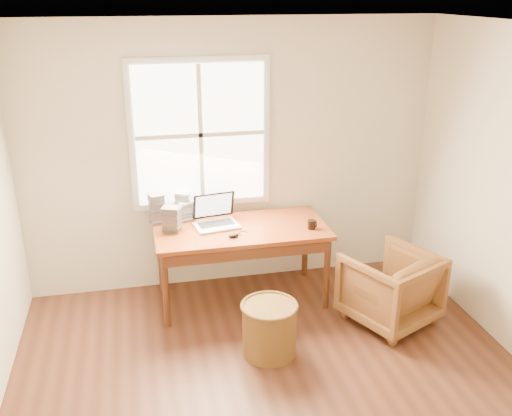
{
  "coord_description": "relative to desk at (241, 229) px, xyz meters",
  "views": [
    {
      "loc": [
        -0.91,
        -2.99,
        2.82
      ],
      "look_at": [
        0.11,
        1.65,
        0.99
      ],
      "focal_mm": 40.0,
      "sensor_mm": 36.0,
      "label": 1
    }
  ],
  "objects": [
    {
      "name": "cd_stack_d",
      "position": [
        -0.49,
        0.3,
        0.12
      ],
      "size": [
        0.19,
        0.18,
        0.19
      ],
      "primitive_type": "cube",
      "rotation": [
        0.0,
        0.0,
        0.36
      ],
      "color": "silver",
      "rests_on": "desk"
    },
    {
      "name": "wicker_stool",
      "position": [
        0.05,
        -0.92,
        -0.51
      ],
      "size": [
        0.55,
        0.55,
        0.44
      ],
      "primitive_type": "cylinder",
      "rotation": [
        0.0,
        0.0,
        -0.3
      ],
      "color": "brown",
      "rests_on": "room_shell"
    },
    {
      "name": "cd_stack_c",
      "position": [
        -0.75,
        0.26,
        0.17
      ],
      "size": [
        0.16,
        0.15,
        0.29
      ],
      "primitive_type": "cube",
      "rotation": [
        0.0,
        0.0,
        0.27
      ],
      "color": "#9593A0",
      "rests_on": "desk"
    },
    {
      "name": "armchair",
      "position": [
        1.22,
        -0.66,
        -0.4
      ],
      "size": [
        0.95,
        0.96,
        0.66
      ],
      "primitive_type": "imported",
      "rotation": [
        0.0,
        0.0,
        3.58
      ],
      "color": "brown",
      "rests_on": "room_shell"
    },
    {
      "name": "laptop",
      "position": [
        -0.22,
        0.06,
        0.17
      ],
      "size": [
        0.46,
        0.48,
        0.3
      ],
      "primitive_type": null,
      "rotation": [
        0.0,
        0.0,
        0.16
      ],
      "color": "silver",
      "rests_on": "desk"
    },
    {
      "name": "room_shell",
      "position": [
        -0.02,
        -1.64,
        0.59
      ],
      "size": [
        4.04,
        4.54,
        2.64
      ],
      "color": "#532C1C",
      "rests_on": "ground"
    },
    {
      "name": "desk",
      "position": [
        0.0,
        0.0,
        0.0
      ],
      "size": [
        1.6,
        0.8,
        0.04
      ],
      "primitive_type": "cube",
      "color": "brown",
      "rests_on": "room_shell"
    },
    {
      "name": "coffee_mug",
      "position": [
        0.63,
        -0.17,
        0.06
      ],
      "size": [
        0.09,
        0.09,
        0.08
      ],
      "primitive_type": "cylinder",
      "rotation": [
        0.0,
        0.0,
        0.32
      ],
      "color": "black",
      "rests_on": "desk"
    },
    {
      "name": "cd_stack_b",
      "position": [
        -0.63,
        0.06,
        0.14
      ],
      "size": [
        0.19,
        0.18,
        0.23
      ],
      "primitive_type": "cube",
      "rotation": [
        0.0,
        0.0,
        -0.4
      ],
      "color": "#26252A",
      "rests_on": "desk"
    },
    {
      "name": "mouse",
      "position": [
        -0.11,
        -0.21,
        0.04
      ],
      "size": [
        0.12,
        0.09,
        0.03
      ],
      "primitive_type": "ellipsoid",
      "rotation": [
        0.0,
        0.0,
        0.29
      ],
      "color": "black",
      "rests_on": "desk"
    },
    {
      "name": "cd_stack_a",
      "position": [
        -0.49,
        0.33,
        0.15
      ],
      "size": [
        0.17,
        0.16,
        0.27
      ],
      "primitive_type": "cube",
      "rotation": [
        0.0,
        0.0,
        -0.34
      ],
      "color": "silver",
      "rests_on": "desk"
    }
  ]
}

